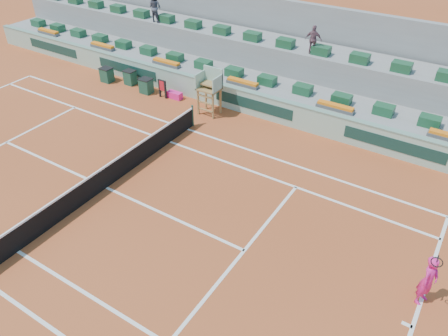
{
  "coord_description": "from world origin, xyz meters",
  "views": [
    {
      "loc": [
        11.38,
        -9.09,
        10.77
      ],
      "look_at": [
        4.0,
        2.5,
        1.0
      ],
      "focal_mm": 35.0,
      "sensor_mm": 36.0,
      "label": 1
    }
  ],
  "objects_px": {
    "player_bag": "(175,95)",
    "drink_cooler_a": "(146,86)",
    "umpire_chair": "(210,85)",
    "tennis_player": "(428,280)"
  },
  "relations": [
    {
      "from": "player_bag",
      "to": "drink_cooler_a",
      "type": "distance_m",
      "value": 1.81
    },
    {
      "from": "player_bag",
      "to": "drink_cooler_a",
      "type": "bearing_deg",
      "value": -170.23
    },
    {
      "from": "umpire_chair",
      "to": "tennis_player",
      "type": "bearing_deg",
      "value": -28.39
    },
    {
      "from": "player_bag",
      "to": "tennis_player",
      "type": "relative_size",
      "value": 0.37
    },
    {
      "from": "player_bag",
      "to": "tennis_player",
      "type": "height_order",
      "value": "tennis_player"
    },
    {
      "from": "player_bag",
      "to": "umpire_chair",
      "type": "bearing_deg",
      "value": -7.53
    },
    {
      "from": "umpire_chair",
      "to": "player_bag",
      "type": "bearing_deg",
      "value": 172.47
    },
    {
      "from": "player_bag",
      "to": "umpire_chair",
      "type": "height_order",
      "value": "umpire_chair"
    },
    {
      "from": "drink_cooler_a",
      "to": "tennis_player",
      "type": "relative_size",
      "value": 0.37
    },
    {
      "from": "tennis_player",
      "to": "drink_cooler_a",
      "type": "bearing_deg",
      "value": 158.31
    }
  ]
}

